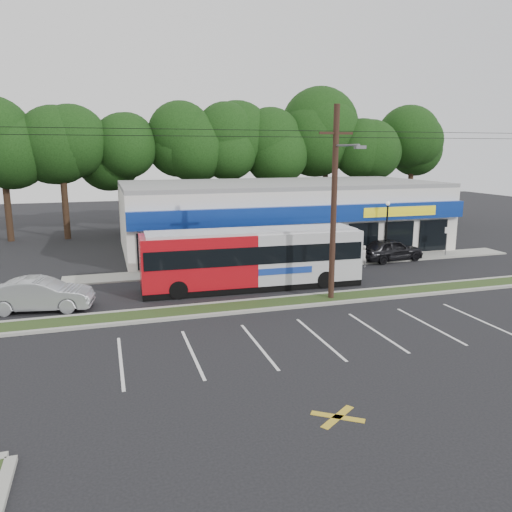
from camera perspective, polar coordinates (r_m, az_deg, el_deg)
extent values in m
plane|color=black|center=(24.89, 3.26, -6.20)|extent=(120.00, 120.00, 0.00)
cube|color=#263716|center=(25.77, 2.49, -5.42)|extent=(40.00, 1.60, 0.12)
cube|color=#9E9E93|center=(25.01, 3.14, -5.95)|extent=(40.00, 0.25, 0.14)
cube|color=#9E9E93|center=(26.54, 1.87, -4.88)|extent=(40.00, 0.25, 0.14)
cube|color=#9E9E93|center=(34.74, 5.86, -0.93)|extent=(32.00, 2.20, 0.10)
cube|color=silver|center=(40.92, 2.78, 4.55)|extent=(25.00, 12.00, 5.00)
cube|color=#103295|center=(35.03, 6.26, 4.74)|extent=(25.00, 0.50, 1.20)
cube|color=black|center=(35.51, 6.07, 1.57)|extent=(24.00, 0.12, 2.40)
cube|color=yellow|center=(38.11, 16.18, 4.91)|extent=(6.00, 0.06, 0.70)
cube|color=gray|center=(40.66, 2.81, 8.25)|extent=(25.00, 12.00, 0.30)
cylinder|color=black|center=(25.91, 8.88, 5.72)|extent=(0.30, 0.30, 10.00)
cube|color=black|center=(25.78, 9.15, 13.70)|extent=(1.80, 0.12, 0.12)
cylinder|color=#59595E|center=(24.70, 10.35, 12.35)|extent=(0.10, 2.40, 0.10)
cube|color=#59595E|center=(23.55, 11.81, 12.08)|extent=(0.50, 0.25, 0.15)
cylinder|color=black|center=(24.62, 2.67, 14.15)|extent=(50.00, 0.02, 0.02)
cylinder|color=black|center=(24.61, 2.67, 13.46)|extent=(50.00, 0.02, 0.02)
cylinder|color=black|center=(36.92, 14.67, 2.59)|extent=(0.12, 0.12, 4.00)
sphere|color=silver|center=(36.66, 14.85, 5.83)|extent=(0.30, 0.30, 0.30)
cylinder|color=#59595E|center=(39.75, 20.91, 1.51)|extent=(0.06, 0.06, 2.20)
cube|color=white|center=(39.57, 21.05, 2.78)|extent=(0.45, 0.04, 0.45)
cylinder|color=black|center=(49.03, -26.13, 4.99)|extent=(0.56, 0.56, 5.72)
sphere|color=black|center=(48.80, -26.74, 11.51)|extent=(6.76, 6.76, 6.76)
cylinder|color=black|center=(48.50, -20.28, 5.41)|extent=(0.56, 0.56, 5.72)
sphere|color=black|center=(48.26, -20.76, 12.01)|extent=(6.76, 6.76, 6.76)
cylinder|color=black|center=(48.47, -14.35, 5.77)|extent=(0.56, 0.56, 5.72)
sphere|color=black|center=(48.23, -14.69, 12.38)|extent=(6.76, 6.76, 6.76)
cylinder|color=black|center=(48.96, -8.47, 6.07)|extent=(0.56, 0.56, 5.72)
sphere|color=black|center=(48.72, -8.67, 12.62)|extent=(6.76, 6.76, 6.76)
cylinder|color=black|center=(49.95, -2.76, 6.29)|extent=(0.56, 0.56, 5.72)
sphere|color=black|center=(49.72, -2.82, 12.72)|extent=(6.76, 6.76, 6.76)
cylinder|color=black|center=(51.41, 2.68, 6.45)|extent=(0.56, 0.56, 5.72)
sphere|color=black|center=(51.18, 2.75, 12.70)|extent=(6.76, 6.76, 6.76)
cylinder|color=black|center=(53.29, 7.78, 6.55)|extent=(0.56, 0.56, 5.72)
sphere|color=black|center=(53.08, 7.96, 12.57)|extent=(6.76, 6.76, 6.76)
cylinder|color=black|center=(55.57, 12.50, 6.60)|extent=(0.56, 0.56, 5.72)
sphere|color=black|center=(55.36, 12.77, 12.36)|extent=(6.76, 6.76, 6.76)
cylinder|color=black|center=(58.19, 16.83, 6.60)|extent=(0.56, 0.56, 5.72)
sphere|color=black|center=(57.99, 17.16, 12.10)|extent=(6.76, 6.76, 6.76)
cube|color=#B50D16|center=(27.85, -6.66, -0.47)|extent=(6.35, 2.82, 2.87)
cube|color=silver|center=(29.39, 5.49, 0.21)|extent=(6.35, 2.82, 2.87)
cube|color=black|center=(28.83, -0.42, -3.23)|extent=(12.60, 2.98, 0.37)
cube|color=black|center=(28.39, -0.42, 0.55)|extent=(12.36, 3.08, 0.99)
cube|color=black|center=(30.60, 11.05, 0.86)|extent=(0.13, 2.22, 1.46)
cube|color=#193899|center=(27.80, 3.40, -1.70)|extent=(3.13, 0.13, 0.37)
cube|color=silver|center=(28.19, -0.42, 2.84)|extent=(11.97, 2.75, 0.19)
cylinder|color=black|center=(26.87, -8.87, -3.85)|extent=(1.01, 0.33, 1.00)
cylinder|color=black|center=(29.15, -9.39, -2.62)|extent=(1.01, 0.33, 1.00)
cylinder|color=black|center=(28.94, 7.89, -2.68)|extent=(1.01, 0.33, 1.00)
cylinder|color=black|center=(31.06, 6.20, -1.62)|extent=(1.01, 0.33, 1.00)
imported|color=black|center=(37.00, 15.14, 0.72)|extent=(4.98, 2.46, 1.63)
imported|color=#929599|center=(26.78, -23.42, -4.06)|extent=(5.16, 2.50, 1.63)
imported|color=beige|center=(34.39, 12.14, -0.06)|extent=(0.61, 0.47, 1.52)
imported|color=beige|center=(32.05, 8.53, -0.75)|extent=(0.95, 0.88, 1.56)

